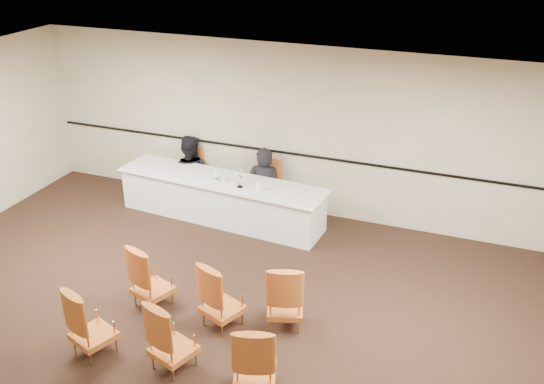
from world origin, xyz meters
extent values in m
plane|color=black|center=(0.00, 0.00, 0.00)|extent=(10.00, 10.00, 0.00)
plane|color=silver|center=(0.00, 0.00, 3.00)|extent=(10.00, 10.00, 0.00)
cube|color=#B6AB8F|center=(0.00, 4.00, 1.50)|extent=(10.00, 0.04, 3.00)
cube|color=black|center=(0.00, 3.96, 1.10)|extent=(9.80, 0.04, 0.03)
imported|color=black|center=(-0.56, 3.72, 0.39)|extent=(0.67, 0.48, 1.71)
imported|color=black|center=(-2.12, 3.84, 0.38)|extent=(0.91, 0.77, 1.67)
cube|color=silver|center=(-0.74, 3.12, 0.76)|extent=(0.34, 0.27, 0.00)
cylinder|color=silver|center=(-1.08, 3.15, 0.81)|extent=(0.07, 0.07, 0.10)
cylinder|color=white|center=(-0.39, 3.02, 0.83)|extent=(0.11, 0.11, 0.14)
camera|label=1|loc=(3.08, -5.35, 5.00)|focal=40.00mm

